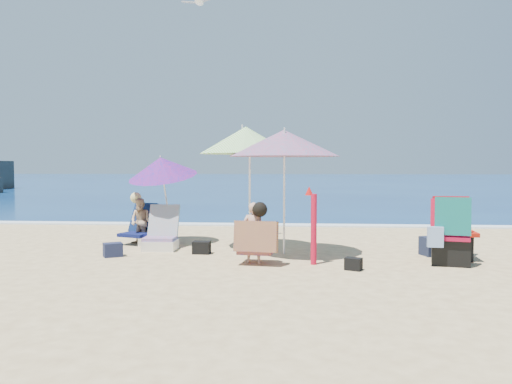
# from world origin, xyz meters

# --- Properties ---
(ground) EXTENTS (120.00, 120.00, 0.00)m
(ground) POSITION_xyz_m (0.00, 0.00, 0.00)
(ground) COLOR #D8BC84
(ground) RESTS_ON ground
(sea) EXTENTS (120.00, 80.00, 0.12)m
(sea) POSITION_xyz_m (0.00, 45.00, -0.05)
(sea) COLOR navy
(sea) RESTS_ON ground
(foam) EXTENTS (120.00, 0.50, 0.04)m
(foam) POSITION_xyz_m (0.00, 5.10, 0.02)
(foam) COLOR white
(foam) RESTS_ON ground
(umbrella_turquoise) EXTENTS (2.50, 2.50, 2.23)m
(umbrella_turquoise) POSITION_xyz_m (0.21, 0.79, 1.96)
(umbrella_turquoise) COLOR white
(umbrella_turquoise) RESTS_ON ground
(umbrella_striped) EXTENTS (2.33, 2.33, 2.34)m
(umbrella_striped) POSITION_xyz_m (-0.52, 1.36, 2.04)
(umbrella_striped) COLOR white
(umbrella_striped) RESTS_ON ground
(umbrella_blue) EXTENTS (1.77, 1.80, 1.89)m
(umbrella_blue) POSITION_xyz_m (-2.26, 1.88, 1.55)
(umbrella_blue) COLOR silver
(umbrella_blue) RESTS_ON ground
(furled_umbrella) EXTENTS (0.21, 0.17, 1.24)m
(furled_umbrella) POSITION_xyz_m (0.68, -0.00, 0.68)
(furled_umbrella) COLOR red
(furled_umbrella) RESTS_ON ground
(chair_navy) EXTENTS (0.63, 0.73, 0.78)m
(chair_navy) POSITION_xyz_m (-2.32, 1.80, 0.21)
(chair_navy) COLOR #0B0E42
(chair_navy) RESTS_ON ground
(chair_rainbow) EXTENTS (0.61, 0.76, 0.82)m
(chair_rainbow) POSITION_xyz_m (-2.11, 1.24, 0.22)
(chair_rainbow) COLOR #C44547
(chair_rainbow) RESTS_ON ground
(camp_chair_left) EXTENTS (0.69, 0.68, 1.05)m
(camp_chair_left) POSITION_xyz_m (3.04, 0.64, 0.31)
(camp_chair_left) COLOR #A6190B
(camp_chair_left) RESTS_ON ground
(camp_chair_right) EXTENTS (0.78, 0.74, 1.09)m
(camp_chair_right) POSITION_xyz_m (2.86, 0.14, 0.39)
(camp_chair_right) COLOR #A00B2A
(camp_chair_right) RESTS_ON ground
(person_center) EXTENTS (0.71, 0.65, 1.00)m
(person_center) POSITION_xyz_m (-0.23, -0.07, 0.49)
(person_center) COLOR tan
(person_center) RESTS_ON ground
(person_left) EXTENTS (0.72, 0.93, 1.03)m
(person_left) POSITION_xyz_m (-2.69, 1.83, 0.47)
(person_left) COLOR tan
(person_left) RESTS_ON ground
(bag_navy_a) EXTENTS (0.38, 0.35, 0.24)m
(bag_navy_a) POSITION_xyz_m (-2.74, 0.41, 0.12)
(bag_navy_a) COLOR #1A1F3A
(bag_navy_a) RESTS_ON ground
(bag_black_a) EXTENTS (0.31, 0.24, 0.22)m
(bag_black_a) POSITION_xyz_m (-1.26, 0.82, 0.11)
(bag_black_a) COLOR black
(bag_black_a) RESTS_ON ground
(bag_navy_b) EXTENTS (0.51, 0.44, 0.33)m
(bag_navy_b) POSITION_xyz_m (2.84, 0.97, 0.16)
(bag_navy_b) COLOR #171D32
(bag_navy_b) RESTS_ON ground
(bag_black_b) EXTENTS (0.29, 0.25, 0.19)m
(bag_black_b) POSITION_xyz_m (1.28, -0.41, 0.09)
(bag_black_b) COLOR black
(bag_black_b) RESTS_ON ground
(seagull) EXTENTS (0.74, 0.39, 0.14)m
(seagull) POSITION_xyz_m (-1.56, 2.31, 4.91)
(seagull) COLOR white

